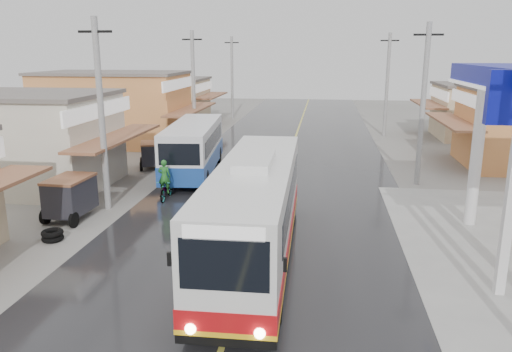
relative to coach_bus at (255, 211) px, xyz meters
The scene contains 12 objects.
ground 4.79m from the coach_bus, 90.90° to the right, with size 120.00×120.00×0.00m, color slate.
road 10.64m from the coach_bus, 90.39° to the left, with size 12.00×90.00×0.02m, color black.
centre_line 10.64m from the coach_bus, 90.39° to the left, with size 0.15×90.00×0.01m, color #D8CC4C.
shopfronts_left 18.87m from the coach_bus, 134.05° to the left, with size 11.00×44.00×5.20m, color tan, non-canonical shape.
utility_poles_left 13.61m from the coach_bus, 121.56° to the left, with size 1.60×50.00×8.00m, color gray, non-canonical shape.
utility_poles_right 12.70m from the coach_bus, 56.60° to the left, with size 1.60×36.00×8.00m, color gray, non-canonical shape.
coach_bus is the anchor object (origin of this frame).
second_bus 12.06m from the coach_bus, 114.06° to the left, with size 3.11×8.65×2.81m.
cyclist 7.98m from the coach_bus, 128.99° to the left, with size 0.68×1.79×1.91m.
tricycle_near 8.51m from the coach_bus, 159.56° to the left, with size 1.59×2.34×1.75m.
tricycle_far 14.41m from the coach_bus, 122.50° to the left, with size 1.88×2.14×1.52m.
tyre_stack 7.64m from the coach_bus, behind, with size 0.78×0.78×0.40m.
Camera 1 is at (2.15, -10.62, 6.68)m, focal length 35.00 mm.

